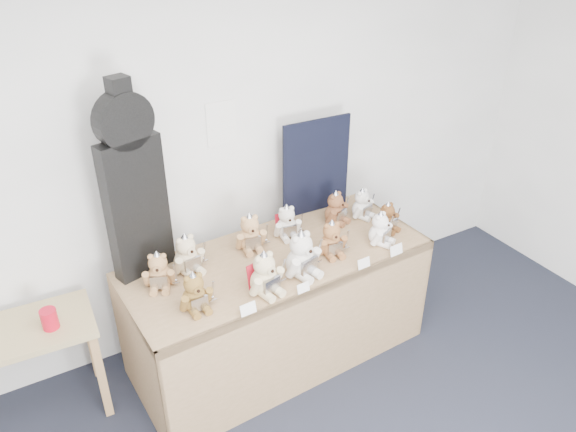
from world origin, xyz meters
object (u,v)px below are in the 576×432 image
teddy_back_left (187,255)px  teddy_back_centre_right (287,223)px  teddy_front_left (265,275)px  teddy_back_far_left (159,272)px  side_table (23,346)px  teddy_front_far_right (380,230)px  red_cup (49,319)px  teddy_back_right (336,209)px  teddy_back_centre_left (250,234)px  guitar_case (133,184)px  teddy_front_centre (302,256)px  teddy_back_end (362,205)px  teddy_front_right (332,240)px  teddy_front_far_left (195,293)px  teddy_front_end (388,218)px  display_table (284,285)px

teddy_back_left → teddy_back_centre_right: size_ratio=1.11×
teddy_front_left → teddy_back_far_left: teddy_front_left is taller
side_table → teddy_front_far_right: teddy_front_far_right is taller
red_cup → teddy_back_right: 1.98m
teddy_back_left → side_table: bearing=161.0°
teddy_back_right → teddy_back_centre_left: bearing=160.5°
side_table → guitar_case: guitar_case is taller
teddy_front_centre → teddy_back_end: 0.84m
teddy_front_left → teddy_front_centre: size_ratio=0.92×
teddy_front_right → side_table: bearing=174.4°
teddy_back_right → teddy_back_far_left: 1.35m
teddy_front_far_left → teddy_back_centre_right: 0.93m
teddy_front_far_left → teddy_front_centre: size_ratio=0.80×
teddy_back_right → teddy_front_left: bearing=-170.4°
teddy_front_left → teddy_front_end: teddy_front_left is taller
teddy_back_left → teddy_back_far_left: (-0.20, -0.07, -0.01)m
teddy_front_end → teddy_back_right: (-0.25, 0.27, 0.01)m
teddy_back_right → teddy_front_far_left: bearing=178.2°
red_cup → teddy_front_right: (1.72, -0.34, 0.18)m
teddy_front_left → teddy_back_left: size_ratio=1.05×
teddy_back_centre_right → teddy_back_right: size_ratio=0.99×
display_table → teddy_back_end: 0.86m
guitar_case → teddy_back_left: bearing=-49.5°
guitar_case → teddy_front_left: size_ratio=4.02×
teddy_front_right → teddy_back_far_left: bearing=175.5°
red_cup → teddy_back_far_left: 0.67m
display_table → teddy_back_left: teddy_back_left is taller
teddy_front_right → teddy_back_end: bearing=39.4°
display_table → teddy_front_right: size_ratio=7.56×
side_table → teddy_back_end: bearing=0.3°
teddy_front_left → teddy_back_centre_left: 0.48m
teddy_back_centre_right → display_table: bearing=-113.9°
side_table → teddy_back_end: 2.39m
teddy_back_left → teddy_front_left: bearing=-64.9°
display_table → teddy_front_left: 0.43m
teddy_front_end → teddy_back_end: (-0.04, 0.24, 0.00)m
guitar_case → teddy_front_end: 1.73m
teddy_front_right → teddy_back_right: size_ratio=1.02×
guitar_case → teddy_back_far_left: guitar_case is taller
display_table → teddy_front_far_right: 0.74m
teddy_front_right → teddy_back_centre_left: (-0.43, 0.32, 0.01)m
teddy_back_left → teddy_back_far_left: bearing=-173.3°
side_table → teddy_front_left: (1.33, -0.55, 0.38)m
side_table → teddy_front_left: 1.49m
teddy_back_end → teddy_back_far_left: bearing=163.8°
side_table → teddy_back_right: 2.18m
display_table → teddy_back_right: 0.69m
red_cup → teddy_back_left: teddy_back_left is taller
teddy_front_right → teddy_back_centre_right: 0.36m
display_table → side_table: size_ratio=2.38×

